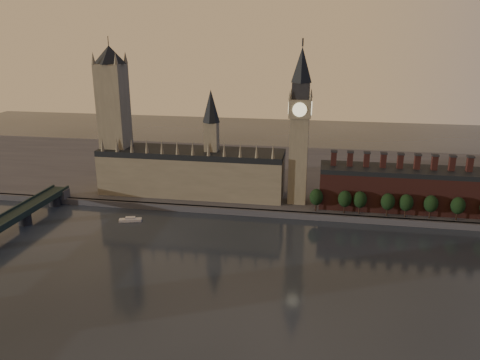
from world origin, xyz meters
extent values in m
plane|color=black|center=(0.00, 0.00, 0.00)|extent=(900.00, 900.00, 0.00)
cube|color=#4A494E|center=(0.00, 90.00, 2.00)|extent=(900.00, 4.00, 4.00)
cube|color=#4A494E|center=(0.00, 180.00, 2.00)|extent=(900.00, 180.00, 4.00)
cube|color=#7F755A|center=(-65.00, 115.00, 18.00)|extent=(130.00, 30.00, 28.00)
cube|color=black|center=(-65.00, 115.00, 34.00)|extent=(130.00, 30.00, 4.00)
cube|color=#7F755A|center=(-50.00, 115.00, 44.00)|extent=(9.00, 9.00, 24.00)
cone|color=black|center=(-50.00, 115.00, 67.00)|extent=(12.00, 12.00, 22.00)
cone|color=#7F755A|center=(-124.00, 101.00, 41.00)|extent=(2.60, 2.60, 10.00)
cone|color=#7F755A|center=(-113.27, 101.00, 41.00)|extent=(2.60, 2.60, 10.00)
cone|color=#7F755A|center=(-102.55, 101.00, 41.00)|extent=(2.60, 2.60, 10.00)
cone|color=#7F755A|center=(-91.82, 101.00, 41.00)|extent=(2.60, 2.60, 10.00)
cone|color=#7F755A|center=(-81.09, 101.00, 41.00)|extent=(2.60, 2.60, 10.00)
cone|color=#7F755A|center=(-70.36, 101.00, 41.00)|extent=(2.60, 2.60, 10.00)
cone|color=#7F755A|center=(-59.64, 101.00, 41.00)|extent=(2.60, 2.60, 10.00)
cone|color=#7F755A|center=(-48.91, 101.00, 41.00)|extent=(2.60, 2.60, 10.00)
cone|color=#7F755A|center=(-38.18, 101.00, 41.00)|extent=(2.60, 2.60, 10.00)
cone|color=#7F755A|center=(-27.45, 101.00, 41.00)|extent=(2.60, 2.60, 10.00)
cone|color=#7F755A|center=(-16.73, 101.00, 41.00)|extent=(2.60, 2.60, 10.00)
cone|color=#7F755A|center=(-6.00, 101.00, 41.00)|extent=(2.60, 2.60, 10.00)
cube|color=#7F755A|center=(-120.00, 115.00, 49.00)|extent=(18.00, 18.00, 90.00)
cone|color=black|center=(-120.00, 115.00, 100.00)|extent=(24.00, 24.00, 12.00)
cylinder|color=#232326|center=(-120.00, 115.00, 106.00)|extent=(0.50, 0.50, 12.00)
cone|color=#7F755A|center=(-128.00, 107.00, 98.00)|extent=(3.00, 3.00, 8.00)
cone|color=#7F755A|center=(-112.00, 107.00, 98.00)|extent=(3.00, 3.00, 8.00)
cone|color=#7F755A|center=(-128.00, 123.00, 98.00)|extent=(3.00, 3.00, 8.00)
cone|color=#7F755A|center=(-112.00, 123.00, 98.00)|extent=(3.00, 3.00, 8.00)
cube|color=#7F755A|center=(10.00, 110.00, 33.00)|extent=(12.00, 12.00, 58.00)
cube|color=#7F755A|center=(10.00, 110.00, 68.00)|extent=(14.00, 14.00, 12.00)
cube|color=#232326|center=(10.00, 110.00, 79.00)|extent=(11.00, 11.00, 10.00)
cone|color=black|center=(10.00, 110.00, 95.00)|extent=(13.00, 13.00, 22.00)
cylinder|color=#232326|center=(10.00, 110.00, 108.50)|extent=(1.00, 1.00, 5.00)
cylinder|color=beige|center=(10.00, 102.80, 68.00)|extent=(9.00, 0.50, 9.00)
cylinder|color=beige|center=(10.00, 117.20, 68.00)|extent=(9.00, 0.50, 9.00)
cylinder|color=beige|center=(2.80, 110.00, 68.00)|extent=(0.50, 9.00, 9.00)
cylinder|color=beige|center=(17.20, 110.00, 68.00)|extent=(0.50, 9.00, 9.00)
cone|color=#7F755A|center=(3.50, 103.50, 77.00)|extent=(2.00, 2.00, 6.00)
cone|color=#7F755A|center=(16.50, 103.50, 77.00)|extent=(2.00, 2.00, 6.00)
cone|color=#7F755A|center=(3.50, 116.50, 77.00)|extent=(2.00, 2.00, 6.00)
cone|color=#7F755A|center=(16.50, 116.50, 77.00)|extent=(2.00, 2.00, 6.00)
cube|color=#4B221C|center=(80.00, 110.00, 16.00)|extent=(110.00, 25.00, 24.00)
cube|color=black|center=(80.00, 110.00, 29.50)|extent=(110.00, 25.00, 3.00)
cube|color=#4B221C|center=(33.00, 110.00, 35.50)|extent=(3.50, 3.50, 9.00)
cube|color=#232326|center=(33.00, 110.00, 40.50)|extent=(4.20, 4.20, 1.00)
cube|color=#4B221C|center=(43.44, 110.00, 35.50)|extent=(3.50, 3.50, 9.00)
cube|color=#232326|center=(43.44, 110.00, 40.50)|extent=(4.20, 4.20, 1.00)
cube|color=#4B221C|center=(53.89, 110.00, 35.50)|extent=(3.50, 3.50, 9.00)
cube|color=#232326|center=(53.89, 110.00, 40.50)|extent=(4.20, 4.20, 1.00)
cube|color=#4B221C|center=(64.33, 110.00, 35.50)|extent=(3.50, 3.50, 9.00)
cube|color=#232326|center=(64.33, 110.00, 40.50)|extent=(4.20, 4.20, 1.00)
cube|color=#4B221C|center=(74.78, 110.00, 35.50)|extent=(3.50, 3.50, 9.00)
cube|color=#232326|center=(74.78, 110.00, 40.50)|extent=(4.20, 4.20, 1.00)
cube|color=#4B221C|center=(85.22, 110.00, 35.50)|extent=(3.50, 3.50, 9.00)
cube|color=#232326|center=(85.22, 110.00, 40.50)|extent=(4.20, 4.20, 1.00)
cube|color=#4B221C|center=(95.67, 110.00, 35.50)|extent=(3.50, 3.50, 9.00)
cube|color=#232326|center=(95.67, 110.00, 40.50)|extent=(4.20, 4.20, 1.00)
cube|color=#4B221C|center=(106.11, 110.00, 35.50)|extent=(3.50, 3.50, 9.00)
cube|color=#232326|center=(106.11, 110.00, 40.50)|extent=(4.20, 4.20, 1.00)
cube|color=#4B221C|center=(116.56, 110.00, 35.50)|extent=(3.50, 3.50, 9.00)
cube|color=#232326|center=(116.56, 110.00, 40.50)|extent=(4.20, 4.20, 1.00)
cylinder|color=black|center=(23.09, 94.77, 7.00)|extent=(0.80, 0.80, 6.00)
ellipsoid|color=black|center=(23.09, 94.77, 13.50)|extent=(8.60, 8.60, 10.75)
cylinder|color=black|center=(41.00, 94.48, 7.00)|extent=(0.80, 0.80, 6.00)
ellipsoid|color=black|center=(41.00, 94.48, 13.50)|extent=(8.60, 8.60, 10.75)
cylinder|color=black|center=(50.37, 94.67, 7.00)|extent=(0.80, 0.80, 6.00)
ellipsoid|color=black|center=(50.37, 94.67, 13.50)|extent=(8.60, 8.60, 10.75)
cylinder|color=black|center=(67.24, 93.72, 7.00)|extent=(0.80, 0.80, 6.00)
ellipsoid|color=black|center=(67.24, 93.72, 13.50)|extent=(8.60, 8.60, 10.75)
cylinder|color=black|center=(78.28, 93.89, 7.00)|extent=(0.80, 0.80, 6.00)
ellipsoid|color=black|center=(78.28, 93.89, 13.50)|extent=(8.60, 8.60, 10.75)
cylinder|color=black|center=(92.96, 94.44, 7.00)|extent=(0.80, 0.80, 6.00)
ellipsoid|color=black|center=(92.96, 94.44, 13.50)|extent=(8.60, 8.60, 10.75)
cylinder|color=black|center=(108.54, 93.87, 7.00)|extent=(0.80, 0.80, 6.00)
ellipsoid|color=black|center=(108.54, 93.87, 13.50)|extent=(8.60, 8.60, 10.75)
cube|color=#4A494E|center=(-155.00, 90.00, 7.00)|extent=(14.00, 8.00, 6.00)
cylinder|color=#232326|center=(-155.00, 51.00, 3.88)|extent=(8.00, 8.00, 7.75)
cylinder|color=#232326|center=(-155.00, 85.00, 3.88)|extent=(8.00, 8.00, 7.75)
cube|color=silver|center=(-92.33, 66.93, 0.80)|extent=(14.53, 7.54, 1.60)
cube|color=silver|center=(-92.33, 66.93, 2.20)|extent=(6.56, 4.47, 1.20)
camera|label=1|loc=(23.24, -191.82, 113.94)|focal=35.00mm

